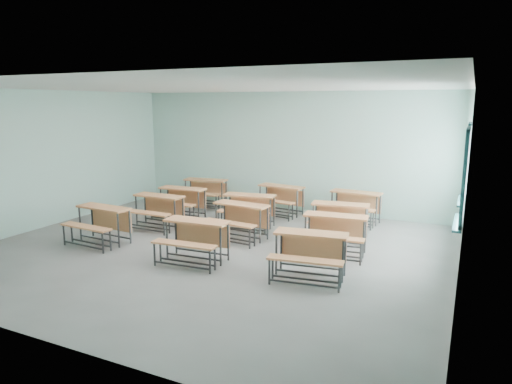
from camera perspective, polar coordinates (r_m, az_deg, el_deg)
room at (r=8.90m, az=-4.98°, el=2.65°), size 9.04×8.04×3.24m
desk_unit_r0c0 at (r=10.06m, az=-18.89°, el=-3.25°), size 1.27×0.89×0.76m
desk_unit_r0c1 at (r=8.51m, az=-7.73°, el=-5.31°), size 1.27×0.90×0.76m
desk_unit_r0c2 at (r=7.70m, az=6.72°, el=-7.04°), size 1.32×0.98×0.76m
desk_unit_r1c0 at (r=10.96m, az=-12.35°, el=-1.76°), size 1.22×0.82×0.76m
desk_unit_r1c1 at (r=9.82m, az=-2.17°, el=-2.99°), size 1.29×0.92×0.76m
desk_unit_r1c2 at (r=8.95m, az=9.79°, el=-4.55°), size 1.30×0.95×0.76m
desk_unit_r2c0 at (r=11.78m, az=-9.44°, el=-0.76°), size 1.25×0.87×0.76m
desk_unit_r2c1 at (r=10.76m, az=-1.00°, el=-1.74°), size 1.32×0.98×0.76m
desk_unit_r2c2 at (r=9.97m, az=10.39°, el=-2.95°), size 1.32×0.98×0.76m
desk_unit_r3c0 at (r=13.02m, az=-6.49°, el=0.44°), size 1.32×0.97×0.76m
desk_unit_r3c1 at (r=11.95m, az=2.91°, el=-0.45°), size 1.32×0.97×0.76m
desk_unit_r3c2 at (r=11.39m, az=12.20°, el=-1.27°), size 1.29×0.92×0.76m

